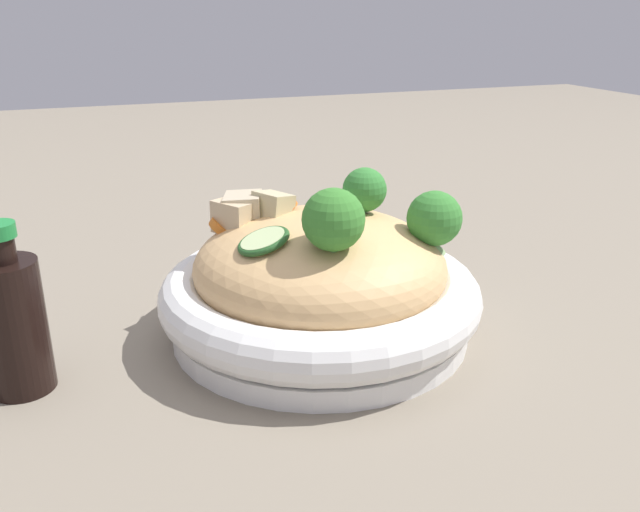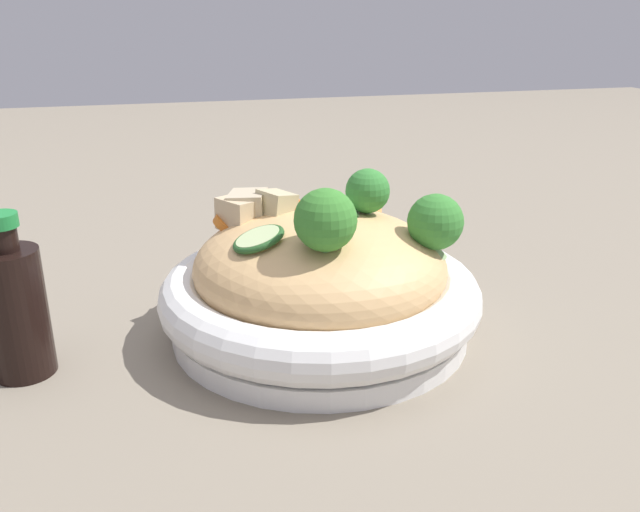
# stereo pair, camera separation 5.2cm
# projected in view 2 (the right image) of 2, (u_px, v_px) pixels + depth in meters

# --- Properties ---
(ground_plane) EXTENTS (3.00, 3.00, 0.00)m
(ground_plane) POSITION_uv_depth(u_px,v_px,m) (320.00, 331.00, 0.57)
(ground_plane) COLOR gray
(serving_bowl) EXTENTS (0.27, 0.27, 0.06)m
(serving_bowl) POSITION_uv_depth(u_px,v_px,m) (320.00, 300.00, 0.56)
(serving_bowl) COLOR white
(serving_bowl) RESTS_ON ground_plane
(noodle_heap) EXTENTS (0.21, 0.21, 0.09)m
(noodle_heap) POSITION_uv_depth(u_px,v_px,m) (320.00, 265.00, 0.55)
(noodle_heap) COLOR tan
(noodle_heap) RESTS_ON serving_bowl
(broccoli_florets) EXTENTS (0.12, 0.15, 0.07)m
(broccoli_florets) POSITION_uv_depth(u_px,v_px,m) (378.00, 216.00, 0.51)
(broccoli_florets) COLOR #95B974
(broccoli_florets) RESTS_ON serving_bowl
(carrot_coins) EXTENTS (0.05, 0.16, 0.04)m
(carrot_coins) POSITION_uv_depth(u_px,v_px,m) (299.00, 214.00, 0.59)
(carrot_coins) COLOR orange
(carrot_coins) RESTS_ON serving_bowl
(zucchini_slices) EXTENTS (0.08, 0.12, 0.03)m
(zucchini_slices) POSITION_uv_depth(u_px,v_px,m) (307.00, 221.00, 0.53)
(zucchini_slices) COLOR #C1E29C
(zucchini_slices) RESTS_ON serving_bowl
(chicken_chunks) EXTENTS (0.06, 0.07, 0.04)m
(chicken_chunks) POSITION_uv_depth(u_px,v_px,m) (252.00, 210.00, 0.57)
(chicken_chunks) COLOR #C4B291
(chicken_chunks) RESTS_ON serving_bowl
(soy_sauce_bottle) EXTENTS (0.05, 0.05, 0.13)m
(soy_sauce_bottle) POSITION_uv_depth(u_px,v_px,m) (15.00, 308.00, 0.49)
(soy_sauce_bottle) COLOR black
(soy_sauce_bottle) RESTS_ON ground_plane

